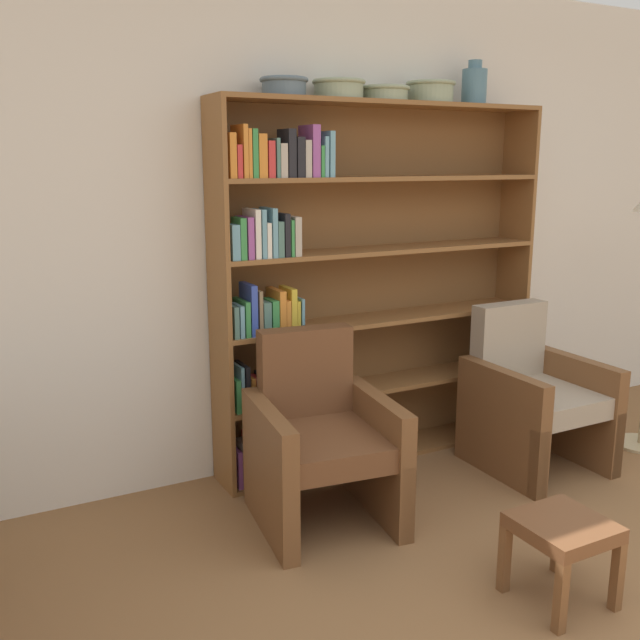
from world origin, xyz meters
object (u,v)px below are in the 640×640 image
Objects in this scene: bowl_olive at (431,91)px; footstool at (562,536)px; vase_tall at (474,86)px; armchair_leather at (321,441)px; bowl_sage at (385,93)px; bowl_cream at (284,86)px; armchair_cushioned at (532,397)px; bowl_copper at (339,88)px; bookshelf at (352,287)px.

footstool is at bearing -106.08° from bowl_olive.
vase_tall is at bearing 64.22° from footstool.
bowl_sage is at bearing -134.26° from armchair_leather.
vase_tall reaches higher than bowl_olive.
bowl_olive is at bearing 73.92° from footstool.
bowl_cream is 2.22m from armchair_cushioned.
bowl_sage is 0.99× the size of bowl_olive.
bowl_cream is at bearing 105.80° from footstool.
vase_tall is (1.23, 0.00, 0.06)m from bowl_cream.
bowl_copper is 0.60m from bowl_olive.
bowl_olive is (0.91, 0.00, 0.01)m from bowl_cream.
bowl_cream is (-0.43, -0.02, 1.07)m from bookshelf.
footstool is (-0.86, -1.06, -0.12)m from armchair_cushioned.
bowl_copper is at bearing 180.00° from bowl_olive.
armchair_cushioned reaches higher than footstool.
bookshelf is 2.24× the size of armchair_cushioned.
armchair_cushioned is at bearing -28.42° from bowl_copper.
vase_tall is 0.71× the size of footstool.
bowl_sage is 0.62m from vase_tall.
armchair_cushioned is at bearing -80.85° from vase_tall.
footstool is at bearing 51.33° from armchair_cushioned.
vase_tall is at bearing 0.00° from bowl_copper.
footstool is at bearing -85.20° from bowl_copper.
bowl_sage is 0.78× the size of footstool.
armchair_cushioned is at bearing -172.54° from armchair_leather.
bowl_cream reaches higher than bookshelf.
bookshelf is at bearing 90.98° from footstool.
vase_tall is 2.59m from footstool.
armchair_cushioned is (0.99, -0.54, -1.71)m from bowl_copper.
bowl_copper reaches higher than bowl_sage.
bowl_copper is at bearing 94.80° from footstool.
bowl_copper is 0.31× the size of armchair_leather.
bookshelf is at bearing -31.82° from armchair_cushioned.
vase_tall is at bearing 0.00° from bowl_olive.
bowl_cream reaches higher than armchair_leather.
bowl_copper is 0.31× the size of armchair_cushioned.
bowl_olive is 0.31m from vase_tall.
bowl_copper is 1.13× the size of vase_tall.
armchair_cushioned is (0.71, -0.54, -1.70)m from bowl_sage.
footstool is (-0.46, -1.60, -1.84)m from bowl_olive.
bowl_olive is 2.06m from armchair_leather.
bowl_cream is 0.27× the size of armchair_cushioned.
bookshelf is 2.24× the size of armchair_leather.
armchair_cushioned is (0.09, -0.54, -1.77)m from vase_tall.
vase_tall reaches higher than bowl_sage.
bowl_olive reaches higher than bowl_sage.
bowl_copper is 0.81× the size of footstool.
bowl_sage is 1.91m from armchair_leather.
bowl_olive is at bearing 0.00° from bowl_cream.
bowl_olive is at bearing -180.00° from vase_tall.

